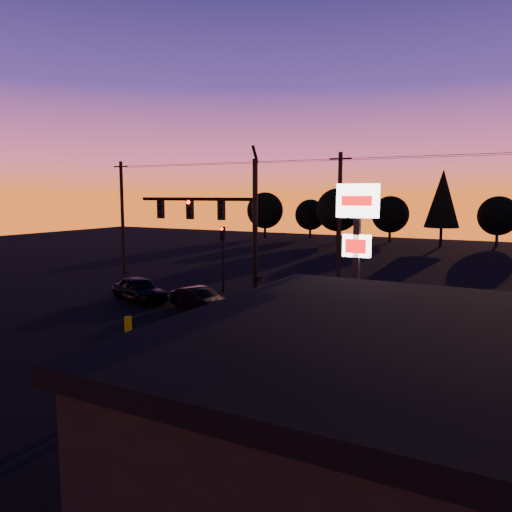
{
  "coord_description": "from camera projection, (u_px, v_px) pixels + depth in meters",
  "views": [
    {
      "loc": [
        12.31,
        -15.74,
        6.42
      ],
      "look_at": [
        1.0,
        5.0,
        3.5
      ],
      "focal_mm": 35.0,
      "sensor_mm": 36.0,
      "label": 1
    }
  ],
  "objects": [
    {
      "name": "ground",
      "position": [
        176.0,
        353.0,
        20.35
      ],
      "size": [
        120.0,
        120.0,
        0.0
      ],
      "primitive_type": "plane",
      "color": "black",
      "rests_on": "ground"
    },
    {
      "name": "lane_arrow",
      "position": [
        209.0,
        344.0,
        21.56
      ],
      "size": [
        1.2,
        3.1,
        0.01
      ],
      "color": "beige",
      "rests_on": "ground"
    },
    {
      "name": "traffic_signal_mast",
      "position": [
        225.0,
        226.0,
        23.27
      ],
      "size": [
        6.79,
        0.52,
        8.58
      ],
      "color": "black",
      "rests_on": "ground"
    },
    {
      "name": "secondary_signal",
      "position": [
        223.0,
        250.0,
        32.38
      ],
      "size": [
        0.3,
        0.31,
        4.35
      ],
      "color": "black",
      "rests_on": "ground"
    },
    {
      "name": "pylon_sign",
      "position": [
        357.0,
        237.0,
        17.73
      ],
      "size": [
        1.5,
        0.28,
        6.8
      ],
      "color": "black",
      "rests_on": "ground"
    },
    {
      "name": "utility_pole_0",
      "position": [
        122.0,
        218.0,
        39.59
      ],
      "size": [
        1.4,
        0.26,
        9.0
      ],
      "color": "black",
      "rests_on": "ground"
    },
    {
      "name": "utility_pole_1",
      "position": [
        339.0,
        224.0,
        31.04
      ],
      "size": [
        1.4,
        0.26,
        9.0
      ],
      "color": "black",
      "rests_on": "ground"
    },
    {
      "name": "power_wires",
      "position": [
        341.0,
        159.0,
        30.55
      ],
      "size": [
        36.0,
        1.22,
        0.07
      ],
      "color": "black",
      "rests_on": "ground"
    },
    {
      "name": "bollard",
      "position": [
        128.0,
        327.0,
        22.48
      ],
      "size": [
        0.32,
        0.32,
        0.96
      ],
      "primitive_type": "cylinder",
      "color": "#D1D500",
      "rests_on": "ground"
    },
    {
      "name": "tree_0",
      "position": [
        265.0,
        210.0,
        73.87
      ],
      "size": [
        5.36,
        5.36,
        6.74
      ],
      "color": "black",
      "rests_on": "ground"
    },
    {
      "name": "tree_1",
      "position": [
        310.0,
        215.0,
        73.71
      ],
      "size": [
        4.54,
        4.54,
        5.71
      ],
      "color": "black",
      "rests_on": "ground"
    },
    {
      "name": "tree_2",
      "position": [
        338.0,
        210.0,
        66.39
      ],
      "size": [
        5.77,
        5.78,
        7.26
      ],
      "color": "black",
      "rests_on": "ground"
    },
    {
      "name": "tree_3",
      "position": [
        390.0,
        214.0,
        67.1
      ],
      "size": [
        4.95,
        4.95,
        6.22
      ],
      "color": "black",
      "rests_on": "ground"
    },
    {
      "name": "tree_4",
      "position": [
        443.0,
        199.0,
        60.89
      ],
      "size": [
        4.18,
        4.18,
        9.5
      ],
      "color": "black",
      "rests_on": "ground"
    },
    {
      "name": "tree_5",
      "position": [
        498.0,
        216.0,
        62.67
      ],
      "size": [
        4.95,
        4.95,
        6.22
      ],
      "color": "black",
      "rests_on": "ground"
    },
    {
      "name": "car_left",
      "position": [
        139.0,
        289.0,
        30.08
      ],
      "size": [
        4.66,
        3.0,
        1.48
      ],
      "primitive_type": "imported",
      "rotation": [
        0.0,
        0.0,
        1.26
      ],
      "color": "black",
      "rests_on": "ground"
    },
    {
      "name": "car_mid",
      "position": [
        200.0,
        299.0,
        27.7
      ],
      "size": [
        4.09,
        2.41,
        1.28
      ],
      "primitive_type": "imported",
      "rotation": [
        0.0,
        0.0,
        1.28
      ],
      "color": "black",
      "rests_on": "ground"
    },
    {
      "name": "car_right",
      "position": [
        429.0,
        307.0,
        25.28
      ],
      "size": [
        5.43,
        3.41,
        1.47
      ],
      "primitive_type": "imported",
      "rotation": [
        0.0,
        0.0,
        -1.86
      ],
      "color": "black",
      "rests_on": "ground"
    },
    {
      "name": "suv_parked",
      "position": [
        389.0,
        413.0,
        13.24
      ],
      "size": [
        2.47,
        4.79,
        1.29
      ],
      "primitive_type": "imported",
      "rotation": [
        0.0,
        0.0,
        -0.07
      ],
      "color": "black",
      "rests_on": "ground"
    }
  ]
}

